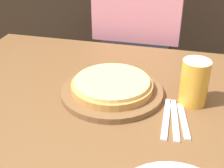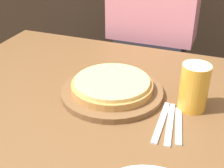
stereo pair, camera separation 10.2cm
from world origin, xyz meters
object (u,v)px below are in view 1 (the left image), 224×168
object	(u,v)px
pizza_on_board	(112,88)
beer_glass	(195,81)
fork	(166,118)
diner_person	(137,50)
spoon	(183,120)
dinner_knife	(175,119)

from	to	relation	value
pizza_on_board	beer_glass	xyz separation A→B (m)	(0.26, 0.01, 0.06)
beer_glass	fork	size ratio (longest dim) A/B	0.72
diner_person	beer_glass	bearing A→B (deg)	-65.07
pizza_on_board	fork	bearing A→B (deg)	-26.69
fork	spoon	size ratio (longest dim) A/B	1.18
pizza_on_board	diner_person	xyz separation A→B (m)	(-0.02, 0.61, -0.12)
dinner_knife	spoon	xyz separation A→B (m)	(0.02, 0.00, 0.00)
pizza_on_board	fork	xyz separation A→B (m)	(0.19, -0.10, -0.02)
fork	pizza_on_board	bearing A→B (deg)	153.31
beer_glass	spoon	bearing A→B (deg)	-100.45
diner_person	spoon	bearing A→B (deg)	-69.90
pizza_on_board	beer_glass	bearing A→B (deg)	2.78
spoon	pizza_on_board	bearing A→B (deg)	158.31
fork	diner_person	bearing A→B (deg)	106.46
pizza_on_board	beer_glass	size ratio (longest dim) A/B	2.29
dinner_knife	fork	bearing A→B (deg)	180.00
pizza_on_board	dinner_knife	world-z (taller)	pizza_on_board
pizza_on_board	diner_person	bearing A→B (deg)	91.86
dinner_knife	diner_person	bearing A→B (deg)	108.30
pizza_on_board	dinner_knife	size ratio (longest dim) A/B	1.65
pizza_on_board	spoon	world-z (taller)	pizza_on_board
spoon	diner_person	xyz separation A→B (m)	(-0.26, 0.71, -0.10)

